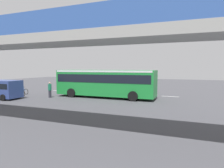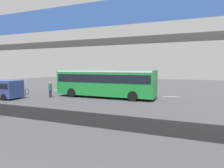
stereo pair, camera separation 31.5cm
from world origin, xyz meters
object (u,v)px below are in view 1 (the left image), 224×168
(parked_van, at_px, (0,88))
(bicycle_blue, at_px, (23,91))
(bicycle_red, at_px, (5,92))
(city_bus, at_px, (105,81))
(traffic_sign, at_px, (113,79))
(bicycle_green, at_px, (19,93))
(pedestrian, at_px, (50,90))

(parked_van, relative_size, bicycle_blue, 2.71)
(parked_van, xyz_separation_m, bicycle_red, (2.15, -2.41, -0.81))
(city_bus, bearing_deg, traffic_sign, -85.72)
(traffic_sign, bearing_deg, bicycle_blue, 23.36)
(bicycle_red, height_order, bicycle_blue, same)
(bicycle_blue, bearing_deg, bicycle_red, 40.40)
(parked_van, distance_m, traffic_sign, 13.23)
(city_bus, height_order, traffic_sign, city_bus)
(city_bus, relative_size, traffic_sign, 4.12)
(bicycle_red, xyz_separation_m, traffic_sign, (-12.35, -5.99, 1.52))
(bicycle_blue, distance_m, traffic_sign, 11.85)
(city_bus, bearing_deg, bicycle_blue, 6.55)
(bicycle_red, relative_size, bicycle_blue, 1.00)
(bicycle_red, bearing_deg, parked_van, 131.74)
(bicycle_blue, xyz_separation_m, bicycle_green, (-1.15, 1.65, 0.00))
(parked_van, xyz_separation_m, bicycle_green, (-0.56, -2.09, -0.81))
(parked_van, bearing_deg, pedestrian, -149.29)
(parked_van, relative_size, bicycle_red, 2.71)
(pedestrian, bearing_deg, parked_van, 30.71)
(city_bus, bearing_deg, bicycle_red, 11.63)
(parked_van, distance_m, pedestrian, 5.30)
(city_bus, height_order, pedestrian, city_bus)
(parked_van, height_order, pedestrian, parked_van)
(city_bus, relative_size, pedestrian, 6.44)
(city_bus, xyz_separation_m, parked_van, (10.45, 5.01, -0.70))
(city_bus, height_order, bicycle_blue, city_bus)
(city_bus, relative_size, bicycle_blue, 6.52)
(pedestrian, relative_size, traffic_sign, 0.64)
(bicycle_red, distance_m, traffic_sign, 13.81)
(pedestrian, xyz_separation_m, traffic_sign, (-5.64, -5.70, 1.00))
(bicycle_green, xyz_separation_m, traffic_sign, (-9.64, -6.31, 1.52))
(bicycle_red, bearing_deg, bicycle_blue, -139.60)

